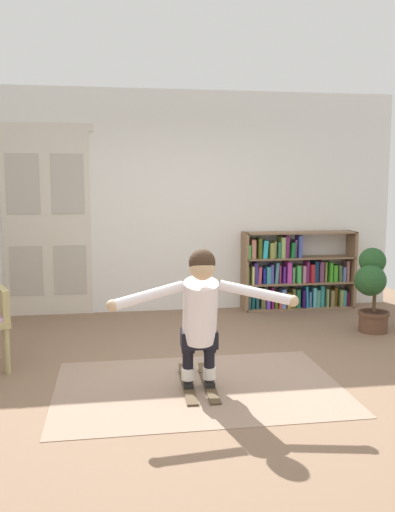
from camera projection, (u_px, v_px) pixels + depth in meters
ground_plane at (209, 375)px, 4.88m from camera, size 7.20×7.20×0.00m
back_wall at (175, 202)px, 7.22m from camera, size 6.00×0.10×2.90m
double_door at (47, 220)px, 6.94m from camera, size 1.22×0.05×2.45m
rug at (199, 387)px, 4.58m from camera, size 2.39×1.60×0.01m
bookshelf at (294, 275)px, 7.40m from camera, size 1.55×0.30×1.05m
potted_plant at (371, 286)px, 6.24m from camera, size 0.43×0.47×0.96m
skis_pair at (198, 384)px, 4.61m from camera, size 0.30×0.81×0.07m
person_skier at (200, 309)px, 4.36m from camera, size 1.47×0.55×1.13m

